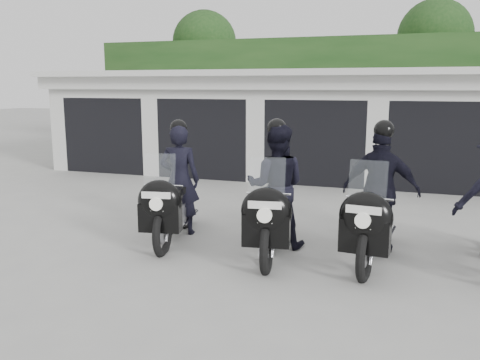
% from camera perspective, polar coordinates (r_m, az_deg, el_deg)
% --- Properties ---
extents(ground, '(80.00, 80.00, 0.00)m').
position_cam_1_polar(ground, '(8.13, 1.07, -7.80)').
color(ground, '#999994').
rests_on(ground, ground).
extents(garage_block, '(16.40, 6.80, 2.96)m').
position_cam_1_polar(garage_block, '(15.63, 10.04, 6.26)').
color(garage_block, silver).
rests_on(garage_block, ground).
extents(background_vegetation, '(20.00, 3.90, 5.80)m').
position_cam_1_polar(background_vegetation, '(20.37, 13.31, 10.91)').
color(background_vegetation, '#173613').
rests_on(background_vegetation, ground).
extents(police_bike_a, '(0.98, 2.34, 2.06)m').
position_cam_1_polar(police_bike_a, '(8.56, -7.32, -1.28)').
color(police_bike_a, black).
rests_on(police_bike_a, ground).
extents(police_bike_b, '(1.09, 2.43, 2.12)m').
position_cam_1_polar(police_bike_b, '(7.90, 3.90, -1.64)').
color(police_bike_b, black).
rests_on(police_bike_b, ground).
extents(police_bike_c, '(1.21, 2.44, 2.12)m').
position_cam_1_polar(police_bike_c, '(7.83, 15.28, -2.09)').
color(police_bike_c, black).
rests_on(police_bike_c, ground).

